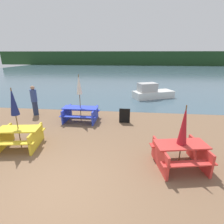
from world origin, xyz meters
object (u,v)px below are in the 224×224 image
object	(u,v)px
signboard	(125,116)
umbrella_crimson	(184,126)
picnic_table_yellow	(20,136)
umbrella_navy	(13,102)
umbrella_white	(79,85)
person	(34,101)
boat	(152,93)
picnic_table_red	(180,153)
picnic_table_blue	(81,113)

from	to	relation	value
signboard	umbrella_crimson	bearing A→B (deg)	-61.90
picnic_table_yellow	umbrella_navy	xyz separation A→B (m)	(0.00, 0.00, 1.32)
umbrella_white	person	bearing A→B (deg)	167.81
person	signboard	bearing A→B (deg)	-7.22
boat	umbrella_white	bearing A→B (deg)	-151.85
umbrella_crimson	umbrella_navy	xyz separation A→B (m)	(-5.73, 0.59, 0.40)
umbrella_navy	person	xyz separation A→B (m)	(-1.34, 3.57, -0.92)
umbrella_navy	picnic_table_yellow	bearing A→B (deg)	0.00
umbrella_white	signboard	distance (m)	2.79
signboard	picnic_table_red	bearing A→B (deg)	-61.90
picnic_table_red	person	world-z (taller)	person
picnic_table_yellow	umbrella_white	distance (m)	3.63
picnic_table_blue	umbrella_crimson	xyz separation A→B (m)	(4.19, -3.54, 0.93)
picnic_table_blue	umbrella_navy	world-z (taller)	umbrella_navy
umbrella_crimson	picnic_table_yellow	bearing A→B (deg)	174.10
umbrella_white	signboard	size ratio (longest dim) A/B	3.25
umbrella_white	boat	bearing A→B (deg)	52.16
umbrella_white	boat	distance (m)	7.12
umbrella_white	umbrella_navy	bearing A→B (deg)	-117.54
picnic_table_red	person	distance (m)	8.21
umbrella_navy	person	bearing A→B (deg)	110.56
picnic_table_blue	umbrella_white	bearing A→B (deg)	180.00
umbrella_crimson	umbrella_white	world-z (taller)	umbrella_white
umbrella_crimson	picnic_table_red	bearing A→B (deg)	-165.96
picnic_table_blue	umbrella_navy	size ratio (longest dim) A/B	0.80
umbrella_white	picnic_table_blue	bearing A→B (deg)	0.00
person	signboard	world-z (taller)	person
picnic_table_red	umbrella_crimson	bearing A→B (deg)	14.04
umbrella_navy	boat	distance (m)	10.34
picnic_table_yellow	boat	xyz separation A→B (m)	(5.81, 8.45, -0.02)
person	picnic_table_blue	bearing A→B (deg)	-12.19
umbrella_white	picnic_table_yellow	bearing A→B (deg)	-117.54
picnic_table_red	picnic_table_yellow	distance (m)	5.76
umbrella_white	signboard	xyz separation A→B (m)	(2.32, -0.04, -1.54)
picnic_table_yellow	signboard	world-z (taller)	picnic_table_yellow
picnic_table_yellow	picnic_table_blue	distance (m)	3.32
picnic_table_blue	picnic_table_yellow	bearing A→B (deg)	-117.54
umbrella_navy	person	size ratio (longest dim) A/B	1.34
picnic_table_blue	boat	bearing A→B (deg)	52.16
person	picnic_table_red	bearing A→B (deg)	-30.48
picnic_table_yellow	umbrella_crimson	bearing A→B (deg)	-5.90
boat	picnic_table_red	bearing A→B (deg)	-114.52
picnic_table_red	picnic_table_yellow	size ratio (longest dim) A/B	1.06
picnic_table_blue	boat	xyz separation A→B (m)	(4.27, 5.50, -0.01)
umbrella_crimson	umbrella_navy	distance (m)	5.77
picnic_table_yellow	umbrella_white	xyz separation A→B (m)	(1.54, 2.95, 1.46)
picnic_table_blue	boat	size ratio (longest dim) A/B	0.53
person	picnic_table_yellow	bearing A→B (deg)	-69.44
picnic_table_blue	umbrella_navy	bearing A→B (deg)	-117.54
picnic_table_red	signboard	xyz separation A→B (m)	(-1.87, 3.50, -0.10)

